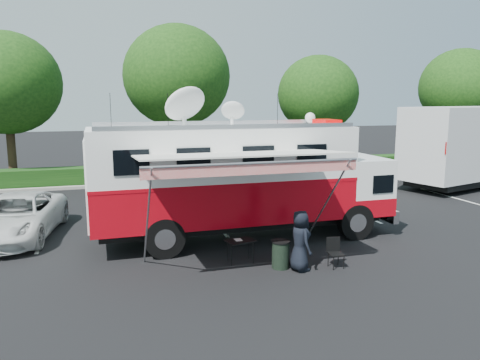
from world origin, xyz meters
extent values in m
plane|color=black|center=(0.00, 0.00, 0.00)|extent=(120.00, 120.00, 0.00)
cube|color=#9E998E|center=(4.00, 11.00, 0.07)|extent=(60.00, 0.35, 0.15)
cube|color=black|center=(4.00, 11.90, 0.50)|extent=(60.00, 1.20, 1.00)
cylinder|color=black|center=(-9.00, 13.00, 2.20)|extent=(0.44, 0.44, 4.40)
ellipsoid|color=#14380F|center=(-9.00, 13.00, 5.46)|extent=(5.63, 5.63, 5.35)
cylinder|color=black|center=(0.00, 13.00, 2.40)|extent=(0.44, 0.44, 4.80)
ellipsoid|color=#14380F|center=(0.00, 13.00, 5.95)|extent=(6.14, 6.14, 5.84)
cylinder|color=black|center=(9.00, 13.00, 2.00)|extent=(0.44, 0.44, 4.00)
ellipsoid|color=#14380F|center=(9.00, 13.00, 4.96)|extent=(5.12, 5.12, 4.86)
cylinder|color=black|center=(20.00, 13.00, 2.20)|extent=(0.44, 0.44, 4.40)
ellipsoid|color=#14380F|center=(20.00, 13.00, 5.46)|extent=(5.63, 5.63, 5.35)
cube|color=silver|center=(-6.50, 3.00, 0.00)|extent=(0.12, 5.50, 0.01)
cube|color=silver|center=(-0.50, 3.00, 0.00)|extent=(0.12, 5.50, 0.01)
cube|color=silver|center=(5.50, 3.00, 0.00)|extent=(0.12, 5.50, 0.01)
cube|color=silver|center=(11.50, 3.00, 0.00)|extent=(0.12, 5.50, 0.01)
cube|color=black|center=(0.00, 0.00, 0.60)|extent=(9.36, 1.52, 0.33)
cylinder|color=black|center=(3.48, -1.20, 0.60)|extent=(1.20, 0.35, 1.20)
cylinder|color=black|center=(3.48, 1.20, 0.60)|extent=(1.20, 0.35, 1.20)
cylinder|color=black|center=(-2.83, -1.20, 0.60)|extent=(1.20, 0.35, 1.20)
cylinder|color=black|center=(-2.83, 1.20, 0.60)|extent=(1.20, 0.35, 1.20)
cube|color=silver|center=(4.95, 0.00, 0.65)|extent=(0.22, 2.72, 0.44)
cube|color=white|center=(4.14, 0.00, 1.69)|extent=(1.52, 2.72, 1.85)
cube|color=#AD0612|center=(4.14, 0.00, 1.03)|extent=(1.55, 2.74, 0.60)
cube|color=black|center=(4.85, 0.00, 2.01)|extent=(0.13, 2.42, 0.76)
cube|color=#AD0612|center=(-0.76, 0.00, 1.42)|extent=(8.28, 2.72, 1.31)
cube|color=#AD0612|center=(-0.76, 0.00, 2.07)|extent=(8.30, 2.74, 0.11)
cube|color=white|center=(-0.76, 0.00, 2.89)|extent=(8.28, 2.72, 1.52)
cube|color=white|center=(-0.76, 0.00, 3.69)|extent=(8.28, 2.72, 0.09)
cube|color=#CC0505|center=(2.94, 0.00, 3.84)|extent=(0.60, 1.03, 0.17)
sphere|color=white|center=(2.83, 1.09, 3.95)|extent=(0.37, 0.37, 0.37)
ellipsoid|color=white|center=(-1.96, -0.16, 4.46)|extent=(1.31, 1.31, 0.39)
ellipsoid|color=white|center=(-0.33, 0.22, 4.25)|extent=(0.76, 0.76, 0.22)
cylinder|color=black|center=(-4.14, 0.44, 4.25)|extent=(0.02, 0.02, 1.09)
cylinder|color=black|center=(-2.40, 0.44, 4.25)|extent=(0.02, 0.02, 1.09)
cylinder|color=black|center=(1.31, 0.44, 4.25)|extent=(0.02, 0.02, 1.09)
cube|color=silver|center=(-0.98, -2.67, 3.16)|extent=(5.44, 2.61, 0.22)
cube|color=red|center=(-0.98, -3.95, 2.96)|extent=(5.44, 0.04, 0.30)
cylinder|color=#B2B2B7|center=(-0.98, -3.97, 3.09)|extent=(5.44, 0.07, 0.07)
cylinder|color=#B2B2B7|center=(-3.45, -2.74, 1.55)|extent=(0.05, 2.80, 3.14)
cylinder|color=#B2B2B7|center=(1.49, -2.74, 1.55)|extent=(0.05, 2.80, 3.14)
imported|color=silver|center=(-7.30, 2.28, 0.00)|extent=(3.21, 5.54, 1.45)
imported|color=black|center=(0.54, -3.30, 0.00)|extent=(0.62, 0.87, 1.66)
cube|color=black|center=(-0.82, -2.23, 0.64)|extent=(0.87, 0.69, 0.04)
cylinder|color=black|center=(-1.14, -2.43, 0.32)|extent=(0.02, 0.02, 0.64)
cylinder|color=black|center=(-1.14, -2.03, 0.32)|extent=(0.02, 0.02, 0.64)
cylinder|color=black|center=(-0.50, -2.43, 0.32)|extent=(0.02, 0.02, 0.64)
cylinder|color=black|center=(-0.50, -2.03, 0.32)|extent=(0.02, 0.02, 0.64)
cube|color=silver|center=(-0.87, -2.18, 0.66)|extent=(0.20, 0.27, 0.01)
cube|color=black|center=(1.58, -3.42, 0.39)|extent=(0.45, 0.45, 0.03)
cube|color=black|center=(1.58, -3.22, 0.61)|extent=(0.39, 0.10, 0.43)
cylinder|color=black|center=(1.42, -3.57, 0.20)|extent=(0.02, 0.02, 0.39)
cylinder|color=black|center=(1.42, -3.26, 0.20)|extent=(0.02, 0.02, 0.39)
cylinder|color=black|center=(1.74, -3.57, 0.20)|extent=(0.02, 0.02, 0.39)
cylinder|color=black|center=(1.74, -3.26, 0.20)|extent=(0.02, 0.02, 0.39)
cylinder|color=black|center=(0.10, -2.99, 0.37)|extent=(0.48, 0.48, 0.74)
cylinder|color=black|center=(0.10, -2.99, 0.76)|extent=(0.52, 0.52, 0.04)
cylinder|color=black|center=(12.28, 5.09, 0.57)|extent=(1.14, 0.34, 1.14)
cylinder|color=black|center=(12.28, 7.60, 0.57)|extent=(1.14, 0.34, 1.14)
cylinder|color=black|center=(13.66, 5.09, 0.57)|extent=(1.14, 0.34, 1.14)
cylinder|color=black|center=(13.66, 7.60, 0.57)|extent=(1.14, 0.34, 1.14)
camera|label=1|loc=(-4.56, -14.45, 4.58)|focal=35.00mm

